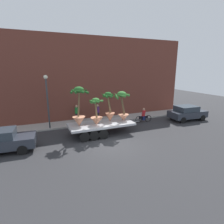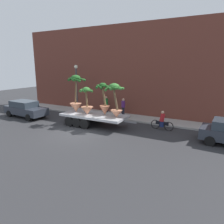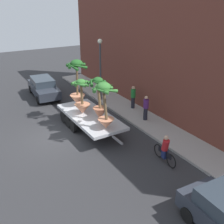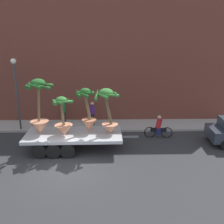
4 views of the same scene
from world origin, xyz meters
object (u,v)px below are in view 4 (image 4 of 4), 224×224
object	(u,v)px
potted_palm_rear	(108,110)
potted_palm_middle	(88,113)
cyclist	(159,128)
pedestrian_far_left	(92,113)
potted_palm_front	(63,120)
potted_palm_extra	(39,110)
flatbed_trailer	(69,137)
street_lamp	(16,85)
pedestrian_near_gate	(63,111)

from	to	relation	value
potted_palm_rear	potted_palm_middle	distance (m)	1.21
potted_palm_rear	potted_palm_middle	bearing A→B (deg)	167.64
potted_palm_middle	cyclist	size ratio (longest dim) A/B	1.42
pedestrian_far_left	potted_palm_front	bearing A→B (deg)	-109.34
potted_palm_extra	potted_palm_rear	bearing A→B (deg)	-0.63
potted_palm_rear	potted_palm_front	world-z (taller)	potted_palm_rear
flatbed_trailer	pedestrian_far_left	distance (m)	3.91
flatbed_trailer	potted_palm_extra	bearing A→B (deg)	179.07
potted_palm_rear	flatbed_trailer	bearing A→B (deg)	179.58
pedestrian_far_left	street_lamp	xyz separation A→B (m)	(-4.94, -0.76, 2.19)
potted_palm_front	pedestrian_near_gate	size ratio (longest dim) A/B	1.32
cyclist	potted_palm_rear	bearing A→B (deg)	-153.04
potted_palm_front	pedestrian_near_gate	distance (m)	4.60
flatbed_trailer	potted_palm_extra	distance (m)	2.31
potted_palm_middle	pedestrian_near_gate	bearing A→B (deg)	117.82
flatbed_trailer	cyclist	bearing A→B (deg)	16.64
potted_palm_rear	street_lamp	size ratio (longest dim) A/B	0.55
pedestrian_near_gate	pedestrian_far_left	distance (m)	2.20
potted_palm_front	potted_palm_middle	bearing A→B (deg)	21.03
flatbed_trailer	potted_palm_front	size ratio (longest dim) A/B	2.88
flatbed_trailer	cyclist	size ratio (longest dim) A/B	3.55
potted_palm_rear	pedestrian_near_gate	xyz separation A→B (m)	(-3.25, 4.20, -1.33)
potted_palm_middle	pedestrian_near_gate	xyz separation A→B (m)	(-2.08, 3.95, -1.09)
potted_palm_middle	street_lamp	world-z (taller)	street_lamp
cyclist	potted_palm_front	bearing A→B (deg)	-161.57
potted_palm_extra	pedestrian_near_gate	distance (m)	4.42
potted_palm_front	flatbed_trailer	bearing A→B (deg)	46.96
potted_palm_extra	potted_palm_middle	bearing A→B (deg)	4.53
potted_palm_middle	cyclist	xyz separation A→B (m)	(4.44, 1.41, -1.47)
potted_palm_front	pedestrian_far_left	distance (m)	4.33
potted_palm_rear	potted_palm_middle	size ratio (longest dim) A/B	1.01
potted_palm_extra	pedestrian_near_gate	bearing A→B (deg)	81.75
potted_palm_front	pedestrian_far_left	xyz separation A→B (m)	(1.41, 4.01, -0.86)
potted_palm_extra	street_lamp	distance (m)	3.75
potted_palm_front	cyclist	distance (m)	6.22
potted_palm_rear	pedestrian_near_gate	bearing A→B (deg)	127.69
flatbed_trailer	cyclist	world-z (taller)	cyclist
flatbed_trailer	pedestrian_far_left	world-z (taller)	pedestrian_far_left
potted_palm_middle	potted_palm_front	size ratio (longest dim) A/B	1.16
street_lamp	cyclist	bearing A→B (deg)	-8.03
potted_palm_extra	street_lamp	xyz separation A→B (m)	(-2.18, 2.94, 0.81)
street_lamp	potted_palm_rear	bearing A→B (deg)	-26.29
potted_palm_rear	cyclist	size ratio (longest dim) A/B	1.44
potted_palm_extra	pedestrian_near_gate	size ratio (longest dim) A/B	1.87
potted_palm_middle	pedestrian_far_left	world-z (taller)	potted_palm_middle
flatbed_trailer	pedestrian_near_gate	size ratio (longest dim) A/B	3.82
potted_palm_middle	flatbed_trailer	bearing A→B (deg)	-167.55
street_lamp	potted_palm_extra	bearing A→B (deg)	-53.38
street_lamp	pedestrian_near_gate	bearing A→B (deg)	23.64
potted_palm_front	cyclist	xyz separation A→B (m)	(5.78, 1.93, -1.24)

